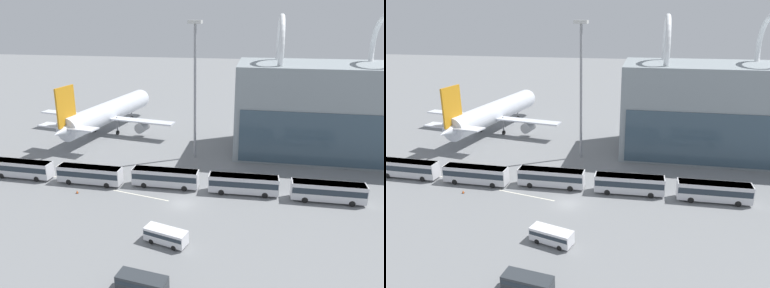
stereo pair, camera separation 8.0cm
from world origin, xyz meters
The scene contains 14 objects.
ground_plane centered at (0.00, 0.00, 0.00)m, with size 440.00×440.00×0.00m, color slate.
airliner_at_gate_near centered at (-27.22, 35.38, 5.17)m, with size 37.92×41.90×14.68m.
airliner_at_gate_far centered at (31.82, 39.13, 5.51)m, with size 34.41×38.46×14.67m.
shuttle_bus_0 centered at (-31.74, 4.96, 1.93)m, with size 11.86×2.91×3.28m.
shuttle_bus_1 centered at (-17.99, 4.65, 1.93)m, with size 11.84×2.82×3.28m.
shuttle_bus_2 centered at (-4.23, 5.79, 1.93)m, with size 11.79×2.67×3.28m.
shuttle_bus_3 centered at (9.52, 5.54, 1.93)m, with size 11.84×2.82×3.28m.
shuttle_bus_4 centered at (23.28, 5.11, 1.93)m, with size 11.79×2.67×3.28m.
service_van_foreground centered at (0.13, -11.30, 1.26)m, with size 6.21×3.58×2.12m.
service_van_crossing centered at (-0.16, -20.87, 1.22)m, with size 5.88×2.83×2.05m.
floodlight_mast centered at (-1.61, 21.29, 18.73)m, with size 2.57×2.57×28.17m.
lane_stripe_1 centered at (-7.65, 1.68, 0.00)m, with size 10.75×0.25×0.01m, color silver.
lane_stripe_3 centered at (-29.90, 6.76, 0.00)m, with size 8.64×0.25×0.01m, color silver.
traffic_cone_0 centered at (-18.57, 0.53, 0.29)m, with size 0.46×0.46×0.61m.
Camera 1 is at (11.27, -53.16, 28.90)m, focal length 35.00 mm.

